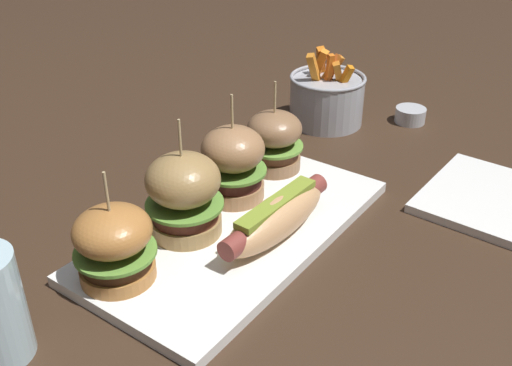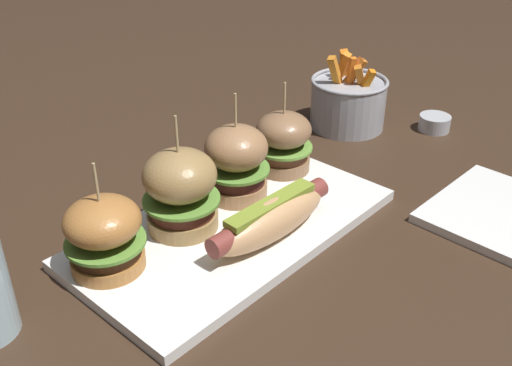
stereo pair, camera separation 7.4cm
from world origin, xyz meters
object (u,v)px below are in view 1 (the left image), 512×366
at_px(platter_main, 237,229).
at_px(sauce_ramekin, 410,115).
at_px(slider_far_left, 114,244).
at_px(slider_far_right, 274,140).
at_px(hot_dog, 276,217).
at_px(slider_center_right, 233,162).
at_px(slider_center_left, 184,194).
at_px(side_plate, 498,201).
at_px(fries_bucket, 327,98).

bearing_deg(platter_main, sauce_ramekin, -5.02).
distance_m(platter_main, slider_far_left, 0.17).
bearing_deg(sauce_ramekin, slider_far_right, 164.08).
height_order(hot_dog, slider_far_left, slider_far_left).
relative_size(slider_center_right, sauce_ramekin, 2.77).
bearing_deg(sauce_ramekin, platter_main, 174.98).
bearing_deg(slider_center_left, slider_far_left, 179.07).
xyz_separation_m(slider_far_left, side_plate, (0.41, -0.29, -0.05)).
xyz_separation_m(hot_dog, side_plate, (0.25, -0.19, -0.03)).
xyz_separation_m(platter_main, side_plate, (0.26, -0.25, -0.00)).
distance_m(slider_center_right, side_plate, 0.36).
distance_m(hot_dog, fries_bucket, 0.37).
distance_m(slider_center_left, fries_bucket, 0.41).
xyz_separation_m(slider_center_right, slider_far_right, (0.10, 0.00, -0.01)).
distance_m(fries_bucket, side_plate, 0.34).
bearing_deg(hot_dog, slider_center_right, 66.57).
xyz_separation_m(platter_main, fries_bucket, (0.36, 0.08, 0.04)).
bearing_deg(sauce_ramekin, slider_center_left, 170.75).
bearing_deg(side_plate, hot_dog, 142.14).
relative_size(fries_bucket, side_plate, 0.70).
height_order(slider_far_right, side_plate, slider_far_right).
distance_m(slider_far_right, fries_bucket, 0.21).
xyz_separation_m(slider_center_right, side_plate, (0.21, -0.29, -0.06)).
height_order(hot_dog, side_plate, hot_dog).
relative_size(slider_center_left, fries_bucket, 1.15).
distance_m(hot_dog, slider_center_right, 0.11).
height_order(slider_center_left, fries_bucket, slider_center_left).
xyz_separation_m(slider_center_right, sauce_ramekin, (0.39, -0.08, -0.05)).
relative_size(hot_dog, slider_center_left, 1.27).
xyz_separation_m(slider_far_left, fries_bucket, (0.52, 0.04, -0.01)).
height_order(slider_far_right, sauce_ramekin, slider_far_right).
distance_m(fries_bucket, sauce_ramekin, 0.15).
height_order(slider_center_right, slider_far_right, slider_center_right).
bearing_deg(slider_center_left, slider_center_right, 1.71).
relative_size(platter_main, slider_far_left, 3.10).
relative_size(slider_center_right, side_plate, 0.78).
height_order(platter_main, sauce_ramekin, sauce_ramekin).
relative_size(slider_far_left, slider_center_left, 0.88).
bearing_deg(slider_center_right, fries_bucket, 6.74).
relative_size(platter_main, slider_center_right, 2.80).
bearing_deg(side_plate, slider_far_left, 145.15).
relative_size(slider_far_left, slider_far_right, 0.99).
distance_m(slider_far_left, side_plate, 0.51).
bearing_deg(side_plate, slider_center_left, 136.81).
xyz_separation_m(hot_dog, slider_far_left, (-0.17, 0.10, 0.02)).
distance_m(slider_far_right, sauce_ramekin, 0.31).
bearing_deg(side_plate, platter_main, 136.41).
bearing_deg(slider_far_left, sauce_ramekin, -7.76).
relative_size(hot_dog, slider_far_right, 1.43).
relative_size(slider_far_left, slider_center_right, 0.90).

